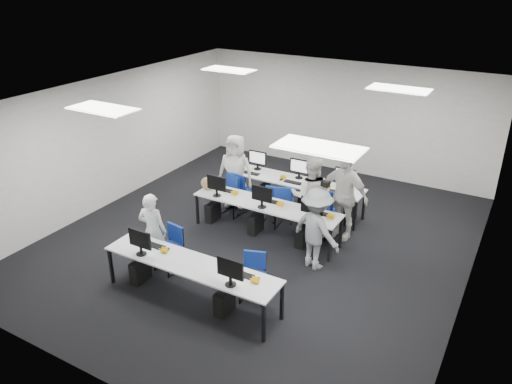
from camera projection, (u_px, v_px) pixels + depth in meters
The scene contains 23 objects.
room at pixel (262, 173), 9.81m from camera, with size 9.00×9.02×3.00m.
ceiling_panels at pixel (262, 98), 9.19m from camera, with size 5.20×4.60×0.02m.
desk_front at pixel (191, 266), 8.25m from camera, with size 3.20×0.70×0.73m.
desk_mid at pixel (266, 206), 10.30m from camera, with size 3.20×0.70×0.73m.
desk_back at pixel (295, 183), 11.41m from camera, with size 3.20×0.70×0.73m.
equipment_front at pixel (182, 280), 8.46m from camera, with size 2.51×0.41×1.19m.
equipment_mid at pixel (258, 218), 10.51m from camera, with size 2.91×0.41×1.19m.
equipment_back at pixel (303, 197), 11.47m from camera, with size 2.91×0.41×1.19m.
chair_0 at pixel (170, 256), 9.30m from camera, with size 0.49×0.52×0.86m.
chair_1 at pixel (253, 285), 8.49m from camera, with size 0.52×0.54×0.82m.
chair_2 at pixel (233, 202), 11.38m from camera, with size 0.48×0.51×0.90m.
chair_3 at pixel (271, 213), 10.93m from camera, with size 0.45×0.48×0.83m.
chair_4 at pixel (319, 222), 10.50m from camera, with size 0.51×0.55×0.94m.
chair_5 at pixel (240, 198), 11.56m from camera, with size 0.60×0.62×0.93m.
chair_6 at pixel (283, 209), 11.09m from camera, with size 0.57×0.59×0.87m.
chair_7 at pixel (325, 220), 10.56m from camera, with size 0.52×0.55×0.94m.
handbag at pixel (208, 183), 10.88m from camera, with size 0.35×0.22×0.28m, color #A07F52.
student_0 at pixel (153, 231), 9.20m from camera, with size 0.55×0.36×1.50m, color beige.
student_1 at pixel (311, 196), 10.32m from camera, with size 0.84×0.66×1.73m, color beige.
student_2 at pixel (236, 171), 11.55m from camera, with size 0.85×0.55×1.73m, color beige.
student_3 at pixel (343, 196), 10.15m from camera, with size 1.10×0.46×1.88m, color beige.
photographer at pixel (316, 229), 9.16m from camera, with size 1.03×0.59×1.60m, color slate.
dslr_camera at pixel (325, 184), 8.91m from camera, with size 0.14×0.18×0.10m, color black.
Camera 1 is at (4.42, -7.93, 5.22)m, focal length 35.00 mm.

